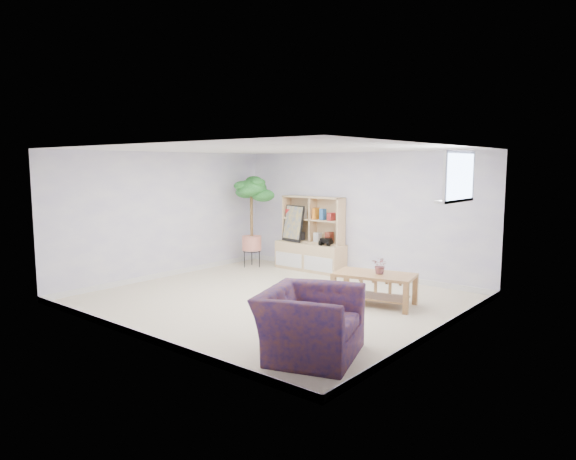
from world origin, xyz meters
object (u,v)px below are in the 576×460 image
Objects in this scene: storage_unit at (310,234)px; coffee_table at (374,289)px; floor_tree at (252,222)px; armchair at (310,318)px.

coffee_table is (2.36, -1.49, -0.51)m from storage_unit.
coffee_table is 3.76m from floor_tree.
storage_unit is at bearing 135.25° from coffee_table.
storage_unit is 1.26× the size of coffee_table.
storage_unit is at bearing 17.95° from armchair.
floor_tree is (-1.19, -0.49, 0.21)m from storage_unit.
coffee_table is at bearing -6.49° from armchair.
armchair is (0.52, -2.35, 0.19)m from coffee_table.
coffee_table is 1.03× the size of armchair.
armchair is (4.07, -3.35, -0.53)m from floor_tree.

